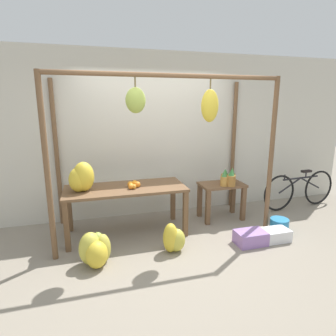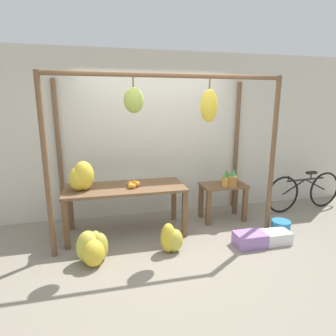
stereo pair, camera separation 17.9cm
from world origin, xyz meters
The scene contains 14 objects.
ground_plane centered at (0.00, 0.00, 0.00)m, with size 20.00×20.00×0.00m, color gray.
shop_wall_back centered at (0.00, 1.37, 1.40)m, with size 8.00×0.08×2.80m.
stall_awning centered at (0.03, 0.40, 1.61)m, with size 3.17×1.29×2.32m.
display_table_main centered at (-0.57, 0.60, 0.64)m, with size 1.77×0.74×0.74m.
display_table_side centered at (1.08, 0.75, 0.46)m, with size 0.75×0.46×0.62m.
banana_pile_on_table centered at (-1.18, 0.57, 0.93)m, with size 0.44×0.37×0.42m.
orange_pile centered at (-0.46, 0.55, 0.78)m, with size 0.19×0.21×0.09m.
pineapple_cluster centered at (1.14, 0.65, 0.74)m, with size 0.32×0.29×0.27m.
banana_pile_ground_left centered at (-1.05, -0.15, 0.19)m, with size 0.46×0.45×0.42m.
banana_pile_ground_right centered at (-0.04, -0.11, 0.18)m, with size 0.37×0.30×0.41m.
fruit_crate_white centered at (1.07, -0.21, 0.10)m, with size 0.42×0.29×0.19m.
blue_bucket centered at (1.73, 0.03, 0.10)m, with size 0.28×0.28×0.20m.
parked_bicycle centered at (2.74, 0.82, 0.36)m, with size 1.64×0.18×0.72m.
fruit_crate_purple centered at (1.48, -0.22, 0.09)m, with size 0.38×0.26×0.17m.
Camera 1 is at (-1.04, -3.40, 1.95)m, focal length 30.00 mm.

